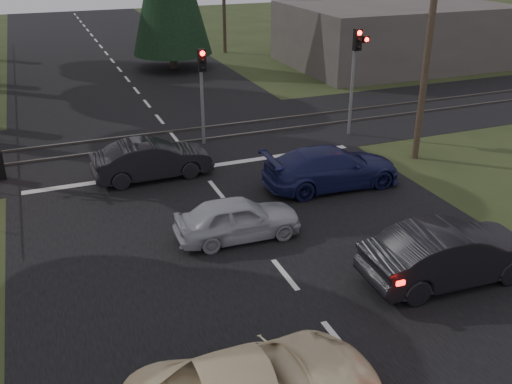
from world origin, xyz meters
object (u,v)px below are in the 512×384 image
traffic_signal_center (202,80)px  silver_car (238,219)px  dark_car_far (152,160)px  utility_pole_near (429,40)px  dark_hatchback (451,254)px  traffic_signal_right (356,62)px  blue_sedan (332,167)px

traffic_signal_center → silver_car: size_ratio=1.09×
silver_car → dark_car_far: (-1.38, 5.50, 0.08)m
utility_pole_near → dark_car_far: 11.26m
dark_hatchback → silver_car: (-4.37, 4.18, -0.14)m
utility_pole_near → silver_car: size_ratio=2.40×
dark_car_far → traffic_signal_right: bearing=-82.4°
traffic_signal_center → silver_car: traffic_signal_center is taller
utility_pole_near → silver_car: utility_pole_near is taller
utility_pole_near → blue_sedan: (-4.55, -1.25, -4.00)m
blue_sedan → silver_car: bearing=120.6°
traffic_signal_center → dark_car_far: size_ratio=0.94×
traffic_signal_center → traffic_signal_right: bearing=-10.4°
traffic_signal_right → dark_hatchback: size_ratio=0.99×
silver_car → blue_sedan: blue_sedan is taller
traffic_signal_center → dark_hatchback: size_ratio=0.86×
silver_car → blue_sedan: 5.01m
traffic_signal_right → dark_car_far: size_ratio=1.08×
traffic_signal_center → dark_hatchback: (2.90, -12.46, -2.02)m
dark_hatchback → dark_car_far: dark_hatchback is taller
silver_car → dark_car_far: 5.67m
traffic_signal_right → dark_hatchback: bearing=-107.9°
traffic_signal_right → dark_hatchback: traffic_signal_right is taller
traffic_signal_center → blue_sedan: size_ratio=0.82×
silver_car → blue_sedan: bearing=-60.2°
traffic_signal_center → dark_car_far: bearing=-135.7°
blue_sedan → dark_car_far: (-5.80, 3.15, -0.01)m
dark_hatchback → blue_sedan: size_ratio=0.95×
dark_car_far → dark_hatchback: bearing=-151.2°
traffic_signal_center → dark_hatchback: bearing=-76.9°
traffic_signal_center → blue_sedan: 6.94m
traffic_signal_right → blue_sedan: (-3.59, -4.73, -2.59)m
traffic_signal_right → traffic_signal_center: traffic_signal_right is taller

